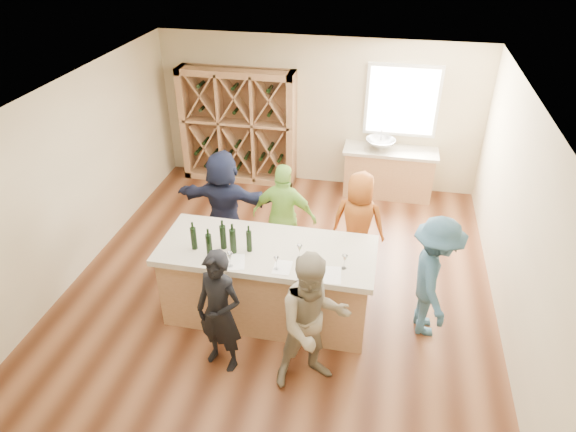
% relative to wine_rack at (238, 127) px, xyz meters
% --- Properties ---
extents(floor, '(6.00, 7.00, 0.10)m').
position_rel_wine_rack_xyz_m(floor, '(1.50, -3.27, -1.15)').
color(floor, brown).
rests_on(floor, ground).
extents(ceiling, '(6.00, 7.00, 0.10)m').
position_rel_wine_rack_xyz_m(ceiling, '(1.50, -3.27, 1.75)').
color(ceiling, white).
rests_on(ceiling, ground).
extents(wall_back, '(6.00, 0.10, 2.80)m').
position_rel_wine_rack_xyz_m(wall_back, '(1.50, 0.28, 0.30)').
color(wall_back, beige).
rests_on(wall_back, ground).
extents(wall_left, '(0.10, 7.00, 2.80)m').
position_rel_wine_rack_xyz_m(wall_left, '(-1.55, -3.27, 0.30)').
color(wall_left, beige).
rests_on(wall_left, ground).
extents(wall_right, '(0.10, 7.00, 2.80)m').
position_rel_wine_rack_xyz_m(wall_right, '(4.55, -3.27, 0.30)').
color(wall_right, beige).
rests_on(wall_right, ground).
extents(window_frame, '(1.30, 0.06, 1.30)m').
position_rel_wine_rack_xyz_m(window_frame, '(3.00, 0.20, 0.65)').
color(window_frame, white).
rests_on(window_frame, wall_back).
extents(window_pane, '(1.18, 0.01, 1.18)m').
position_rel_wine_rack_xyz_m(window_pane, '(3.00, 0.17, 0.65)').
color(window_pane, white).
rests_on(window_pane, wall_back).
extents(wine_rack, '(2.20, 0.45, 2.20)m').
position_rel_wine_rack_xyz_m(wine_rack, '(0.00, 0.00, 0.00)').
color(wine_rack, '#AA7B51').
rests_on(wine_rack, floor).
extents(back_counter_base, '(1.60, 0.58, 0.86)m').
position_rel_wine_rack_xyz_m(back_counter_base, '(2.90, -0.07, -0.67)').
color(back_counter_base, '#AA7B51').
rests_on(back_counter_base, floor).
extents(back_counter_top, '(1.70, 0.62, 0.06)m').
position_rel_wine_rack_xyz_m(back_counter_top, '(2.90, -0.07, -0.21)').
color(back_counter_top, '#C1B69E').
rests_on(back_counter_top, back_counter_base).
extents(sink, '(0.54, 0.54, 0.19)m').
position_rel_wine_rack_xyz_m(sink, '(2.70, -0.07, -0.09)').
color(sink, silver).
rests_on(sink, back_counter_top).
extents(faucet, '(0.02, 0.02, 0.30)m').
position_rel_wine_rack_xyz_m(faucet, '(2.70, 0.11, -0.03)').
color(faucet, silver).
rests_on(faucet, back_counter_top).
extents(tasting_counter_base, '(2.60, 1.00, 1.00)m').
position_rel_wine_rack_xyz_m(tasting_counter_base, '(1.47, -3.75, -0.60)').
color(tasting_counter_base, '#AA7B51').
rests_on(tasting_counter_base, floor).
extents(tasting_counter_top, '(2.72, 1.12, 0.08)m').
position_rel_wine_rack_xyz_m(tasting_counter_top, '(1.47, -3.75, -0.06)').
color(tasting_counter_top, '#C1B69E').
rests_on(tasting_counter_top, tasting_counter_base).
extents(wine_bottle_a, '(0.09, 0.09, 0.30)m').
position_rel_wine_rack_xyz_m(wine_bottle_a, '(0.59, -3.95, 0.13)').
color(wine_bottle_a, black).
rests_on(wine_bottle_a, tasting_counter_top).
extents(wine_bottle_b, '(0.09, 0.09, 0.30)m').
position_rel_wine_rack_xyz_m(wine_bottle_b, '(0.82, -4.04, 0.13)').
color(wine_bottle_b, black).
rests_on(wine_bottle_b, tasting_counter_top).
extents(wine_bottle_c, '(0.09, 0.09, 0.32)m').
position_rel_wine_rack_xyz_m(wine_bottle_c, '(0.94, -3.86, 0.14)').
color(wine_bottle_c, black).
rests_on(wine_bottle_c, tasting_counter_top).
extents(wine_bottle_d, '(0.11, 0.11, 0.33)m').
position_rel_wine_rack_xyz_m(wine_bottle_d, '(1.09, -3.93, 0.14)').
color(wine_bottle_d, black).
rests_on(wine_bottle_d, tasting_counter_top).
extents(wine_bottle_e, '(0.08, 0.08, 0.28)m').
position_rel_wine_rack_xyz_m(wine_bottle_e, '(1.27, -3.85, 0.12)').
color(wine_bottle_e, black).
rests_on(wine_bottle_e, tasting_counter_top).
extents(wine_glass_a, '(0.10, 0.10, 0.20)m').
position_rel_wine_rack_xyz_m(wine_glass_a, '(1.14, -4.21, 0.08)').
color(wine_glass_a, white).
rests_on(wine_glass_a, tasting_counter_top).
extents(wine_glass_b, '(0.07, 0.07, 0.16)m').
position_rel_wine_rack_xyz_m(wine_glass_b, '(1.68, -4.16, 0.06)').
color(wine_glass_b, white).
rests_on(wine_glass_b, tasting_counter_top).
extents(wine_glass_c, '(0.09, 0.09, 0.18)m').
position_rel_wine_rack_xyz_m(wine_glass_c, '(2.13, -4.18, 0.07)').
color(wine_glass_c, white).
rests_on(wine_glass_c, tasting_counter_top).
extents(wine_glass_d, '(0.08, 0.08, 0.19)m').
position_rel_wine_rack_xyz_m(wine_glass_d, '(1.91, -3.88, 0.08)').
color(wine_glass_d, white).
rests_on(wine_glass_d, tasting_counter_top).
extents(wine_glass_e, '(0.09, 0.09, 0.19)m').
position_rel_wine_rack_xyz_m(wine_glass_e, '(2.46, -3.98, 0.07)').
color(wine_glass_e, white).
rests_on(wine_glass_e, tasting_counter_top).
extents(tasting_menu_a, '(0.31, 0.37, 0.00)m').
position_rel_wine_rack_xyz_m(tasting_menu_a, '(1.16, -4.12, -0.02)').
color(tasting_menu_a, white).
rests_on(tasting_menu_a, tasting_counter_top).
extents(tasting_menu_b, '(0.21, 0.29, 0.00)m').
position_rel_wine_rack_xyz_m(tasting_menu_b, '(1.74, -4.11, -0.02)').
color(tasting_menu_b, white).
rests_on(tasting_menu_b, tasting_counter_top).
extents(tasting_menu_c, '(0.28, 0.36, 0.00)m').
position_rel_wine_rack_xyz_m(tasting_menu_c, '(2.32, -4.14, -0.02)').
color(tasting_menu_c, white).
rests_on(tasting_menu_c, tasting_counter_top).
extents(person_near_left, '(0.68, 0.57, 1.60)m').
position_rel_wine_rack_xyz_m(person_near_left, '(1.14, -4.71, -0.30)').
color(person_near_left, black).
rests_on(person_near_left, floor).
extents(person_near_right, '(0.97, 0.80, 1.75)m').
position_rel_wine_rack_xyz_m(person_near_right, '(2.22, -4.73, -0.23)').
color(person_near_right, gray).
rests_on(person_near_right, floor).
extents(person_server, '(0.62, 1.13, 1.67)m').
position_rel_wine_rack_xyz_m(person_server, '(3.54, -3.62, -0.27)').
color(person_server, '#335972').
rests_on(person_server, floor).
extents(person_far_mid, '(1.01, 0.58, 1.66)m').
position_rel_wine_rack_xyz_m(person_far_mid, '(1.45, -2.59, -0.27)').
color(person_far_mid, '#8CC64C').
rests_on(person_far_mid, floor).
extents(person_far_right, '(0.84, 0.61, 1.60)m').
position_rel_wine_rack_xyz_m(person_far_right, '(2.52, -2.51, -0.30)').
color(person_far_right, '#994C19').
rests_on(person_far_right, floor).
extents(person_far_left, '(1.59, 0.58, 1.71)m').
position_rel_wine_rack_xyz_m(person_far_left, '(0.48, -2.44, -0.24)').
color(person_far_left, '#191E38').
rests_on(person_far_left, floor).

